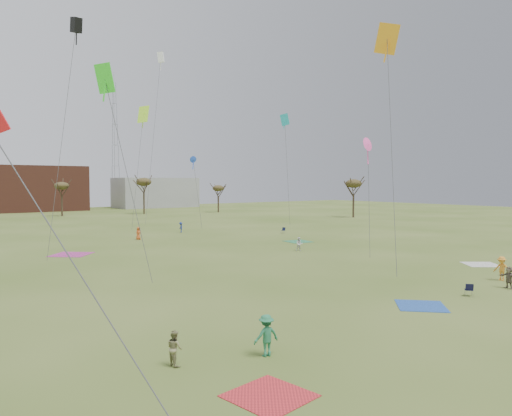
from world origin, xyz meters
TOP-DOWN VIEW (x-y plane):
  - ground at (0.00, 0.00)m, footprint 260.00×260.00m
  - flyer_near_center at (-11.08, -3.73)m, footprint 1.26×0.82m
  - spectator_fore_b at (-14.82, -2.34)m, footprint 0.59×0.74m
  - spectator_fore_c at (11.30, -3.32)m, footprint 0.78×1.53m
  - flyer_mid_b at (13.72, -1.58)m, footprint 0.71×1.22m
  - spectator_mid_e at (11.92, 20.00)m, footprint 0.94×0.89m
  - flyer_far_b at (1.78, 40.77)m, footprint 0.97×0.81m
  - flyer_far_c at (10.66, 45.69)m, footprint 0.79×1.12m
  - blanket_red at (-13.45, -6.99)m, footprint 3.02×3.02m
  - blanket_blue at (1.86, -2.60)m, footprint 4.04×4.04m
  - blanket_cream at (19.48, 3.18)m, footprint 4.09×4.09m
  - blanket_plum at (-9.31, 32.27)m, footprint 5.21×5.21m
  - blanket_olive at (17.46, 26.50)m, footprint 3.40×3.40m
  - camp_chair_center at (6.75, -2.90)m, footprint 0.74×0.73m
  - camp_chair_right at (22.55, 35.62)m, footprint 0.69×0.67m
  - kites_aloft at (2.55, 34.31)m, footprint 61.89×63.28m
  - tree_line at (-2.85, 79.12)m, footprint 117.44×49.32m
  - building_brick at (5.00, 120.00)m, footprint 26.00×16.00m
  - building_grey at (40.00, 118.00)m, footprint 24.00×12.00m
  - radio_tower at (30.00, 125.00)m, footprint 1.51×1.72m

SIDE VIEW (x-z plane):
  - ground at x=0.00m, z-range 0.00..0.00m
  - blanket_red at x=-13.45m, z-range -0.01..0.02m
  - blanket_blue at x=1.86m, z-range -0.01..0.02m
  - blanket_cream at x=19.48m, z-range -0.01..0.02m
  - blanket_plum at x=-9.31m, z-range -0.01..0.02m
  - blanket_olive at x=17.46m, z-range -0.01..0.02m
  - camp_chair_center at x=6.75m, z-range -0.18..0.69m
  - camp_chair_right at x=22.55m, z-range -0.18..0.69m
  - spectator_fore_b at x=-14.82m, z-range 0.00..1.48m
  - spectator_mid_e at x=11.92m, z-range 0.00..1.53m
  - spectator_fore_c at x=11.30m, z-range 0.00..1.58m
  - flyer_far_c at x=10.66m, z-range 0.00..1.58m
  - flyer_far_b at x=1.78m, z-range 0.00..1.69m
  - flyer_near_center at x=-11.08m, z-range 0.00..1.84m
  - flyer_mid_b at x=13.72m, z-range 0.00..1.88m
  - building_grey at x=40.00m, z-range 0.00..9.00m
  - building_brick at x=5.00m, z-range 0.00..12.00m
  - tree_line at x=-2.85m, z-range 2.63..11.54m
  - radio_tower at x=30.00m, z-range -1.29..39.71m
  - kites_aloft at x=2.55m, z-range 6.64..34.54m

